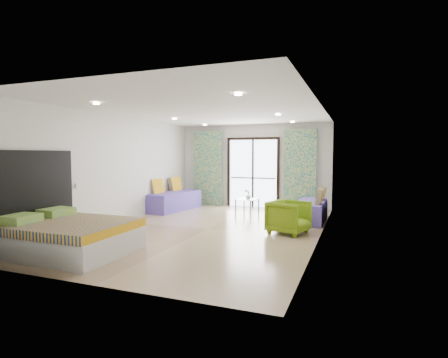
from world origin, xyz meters
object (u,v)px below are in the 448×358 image
(daybed_left, at_px, (173,200))
(armchair, at_px, (289,215))
(daybed_right, at_px, (312,210))
(coffee_table, at_px, (247,200))
(bed, at_px, (70,236))

(daybed_left, bearing_deg, armchair, -19.68)
(daybed_right, xyz_separation_m, armchair, (-0.29, -1.67, 0.12))
(coffee_table, distance_m, armchair, 3.03)
(bed, relative_size, daybed_right, 1.11)
(daybed_left, bearing_deg, bed, -75.65)
(daybed_left, distance_m, armchair, 4.41)
(bed, height_order, coffee_table, bed)
(coffee_table, height_order, armchair, armchair)
(coffee_table, bearing_deg, bed, -106.54)
(daybed_left, relative_size, daybed_right, 1.16)
(daybed_right, xyz_separation_m, coffee_table, (-2.00, 0.82, 0.07))
(daybed_left, bearing_deg, coffee_table, 20.21)
(daybed_right, distance_m, armchair, 1.70)
(bed, xyz_separation_m, daybed_right, (3.59, 4.55, -0.01))
(daybed_left, height_order, armchair, daybed_left)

